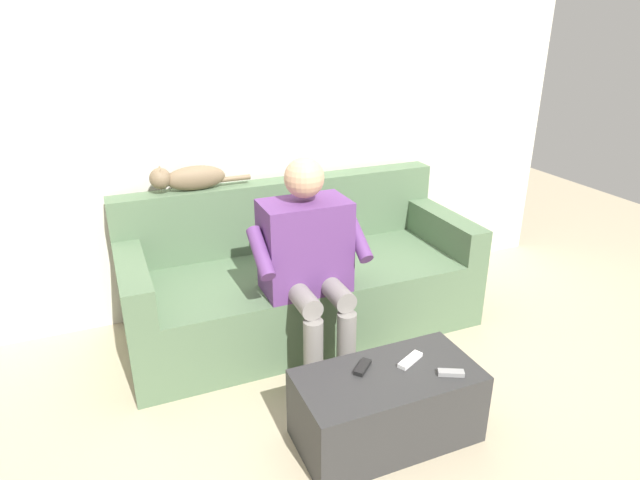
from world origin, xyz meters
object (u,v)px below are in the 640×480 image
(coffee_table, at_px, (387,406))
(cat_on_backrest, at_px, (188,178))
(person_solo_seated, at_px, (308,254))
(remote_gray, at_px, (451,373))
(couch, at_px, (300,281))
(remote_black, at_px, (363,367))
(remote_white, at_px, (410,360))

(coffee_table, xyz_separation_m, cat_on_backrest, (0.56, -1.38, 0.75))
(person_solo_seated, xyz_separation_m, remote_gray, (-0.34, 0.82, -0.29))
(couch, distance_m, person_solo_seated, 0.53)
(cat_on_backrest, bearing_deg, remote_gray, 118.49)
(coffee_table, height_order, remote_black, remote_black)
(couch, xyz_separation_m, remote_black, (0.09, 1.01, 0.07))
(remote_black, bearing_deg, cat_on_backrest, -112.27)
(coffee_table, distance_m, remote_white, 0.23)
(coffee_table, relative_size, remote_gray, 7.19)
(remote_black, relative_size, remote_gray, 1.03)
(coffee_table, bearing_deg, remote_black, -40.08)
(cat_on_backrest, height_order, remote_white, cat_on_backrest)
(coffee_table, height_order, remote_white, remote_white)
(remote_black, distance_m, remote_white, 0.22)
(person_solo_seated, distance_m, remote_black, 0.69)
(couch, bearing_deg, cat_on_backrest, -27.46)
(coffee_table, bearing_deg, remote_white, -163.01)
(couch, relative_size, remote_white, 14.02)
(remote_gray, bearing_deg, couch, 128.27)
(remote_gray, xyz_separation_m, remote_white, (0.11, -0.15, -0.00))
(cat_on_backrest, relative_size, remote_black, 5.01)
(person_solo_seated, height_order, remote_black, person_solo_seated)
(remote_black, bearing_deg, person_solo_seated, -132.09)
(coffee_table, distance_m, remote_black, 0.22)
(cat_on_backrest, distance_m, remote_gray, 1.78)
(cat_on_backrest, distance_m, remote_black, 1.50)
(remote_black, bearing_deg, coffee_table, 97.67)
(couch, distance_m, cat_on_backrest, 0.90)
(cat_on_backrest, bearing_deg, coffee_table, 112.21)
(couch, distance_m, remote_black, 1.02)
(couch, xyz_separation_m, person_solo_seated, (0.09, 0.38, 0.35))
(remote_black, relative_size, remote_white, 0.79)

